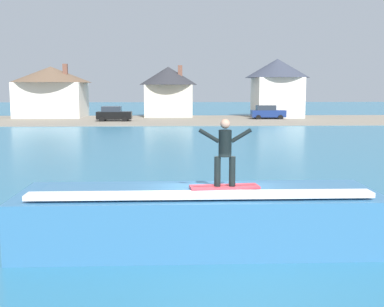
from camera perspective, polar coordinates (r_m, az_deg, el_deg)
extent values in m
plane|color=teal|center=(12.88, 2.35, -10.92)|extent=(260.00, 260.00, 0.00)
cube|color=teal|center=(12.88, 0.77, -7.57)|extent=(9.22, 2.90, 1.44)
cube|color=teal|center=(12.34, 0.87, -4.43)|extent=(7.84, 1.30, 0.16)
cube|color=white|center=(11.76, 1.03, -4.83)|extent=(8.30, 0.52, 0.12)
cube|color=#D8333F|center=(12.26, 3.80, -3.90)|extent=(1.76, 0.68, 0.06)
cube|color=black|center=(12.26, 3.80, -3.78)|extent=(1.58, 0.21, 0.01)
cylinder|color=black|center=(12.11, 2.98, -2.11)|extent=(0.16, 0.16, 0.74)
cylinder|color=black|center=(12.15, 4.70, -2.09)|extent=(0.16, 0.16, 0.74)
cylinder|color=black|center=(12.03, 3.87, 1.20)|extent=(0.32, 0.32, 0.66)
sphere|color=tan|center=(11.98, 3.89, 3.47)|extent=(0.24, 0.24, 0.24)
cylinder|color=black|center=(11.97, 1.99, 2.08)|extent=(0.52, 0.10, 0.37)
cylinder|color=black|center=(12.06, 5.75, 2.09)|extent=(0.52, 0.10, 0.37)
cube|color=gray|center=(62.31, -1.44, 3.93)|extent=(120.00, 19.09, 0.09)
cube|color=black|center=(60.56, -9.04, 4.41)|extent=(4.21, 1.94, 0.90)
cube|color=#262D38|center=(60.56, -9.35, 5.14)|extent=(2.31, 1.75, 0.64)
cylinder|color=black|center=(61.46, -7.65, 4.07)|extent=(0.64, 0.22, 0.64)
cylinder|color=black|center=(59.43, -7.83, 3.94)|extent=(0.64, 0.22, 0.64)
cylinder|color=black|center=(61.77, -10.19, 4.03)|extent=(0.64, 0.22, 0.64)
cylinder|color=black|center=(59.75, -10.45, 3.91)|extent=(0.64, 0.22, 0.64)
cube|color=navy|center=(64.64, 8.87, 4.62)|extent=(4.41, 1.73, 0.90)
cube|color=#262D38|center=(64.55, 8.59, 5.30)|extent=(2.43, 1.56, 0.64)
cylinder|color=black|center=(65.86, 9.93, 4.26)|extent=(0.64, 0.22, 0.64)
cylinder|color=black|center=(64.07, 10.28, 4.16)|extent=(0.64, 0.22, 0.64)
cylinder|color=black|center=(65.31, 7.47, 4.28)|extent=(0.64, 0.22, 0.64)
cylinder|color=black|center=(63.51, 7.75, 4.18)|extent=(0.64, 0.22, 0.64)
cube|color=silver|center=(70.70, -16.02, 6.00)|extent=(8.91, 7.76, 4.83)
cone|color=brown|center=(70.70, -16.13, 8.83)|extent=(11.04, 11.04, 2.17)
cube|color=brown|center=(69.09, -14.56, 9.34)|extent=(0.60, 0.60, 1.80)
cube|color=silver|center=(69.02, 9.84, 6.42)|extent=(6.14, 7.12, 5.48)
cone|color=#383D4C|center=(69.05, 9.92, 9.76)|extent=(8.82, 8.82, 2.56)
cube|color=beige|center=(68.91, -2.76, 6.13)|extent=(6.53, 5.11, 4.53)
cone|color=#2D2D33|center=(68.91, -2.78, 9.04)|extent=(8.09, 8.09, 2.49)
cube|color=brown|center=(68.16, -1.40, 9.49)|extent=(0.60, 0.60, 1.80)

